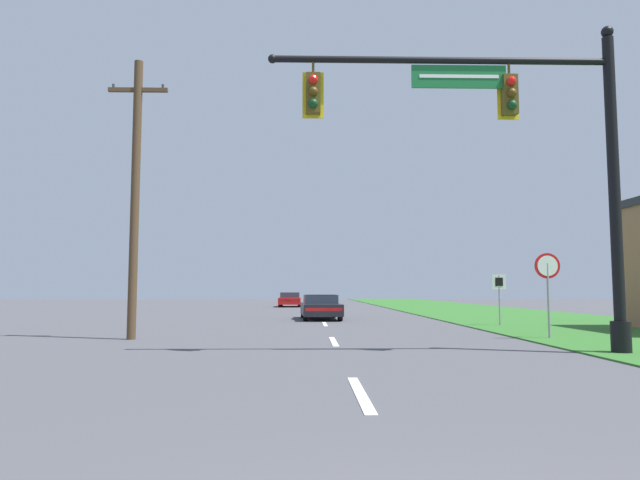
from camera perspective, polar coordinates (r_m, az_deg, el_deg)
The scene contains 8 objects.
grass_verge_right at distance 34.10m, azimuth 18.11°, elevation -7.14°, with size 10.00×110.00×0.04m.
road_center_line at distance 24.21m, azimuth 0.48°, elevation -8.41°, with size 0.16×34.80×0.01m.
signal_mast at distance 14.30m, azimuth 20.24°, elevation 8.19°, with size 8.30×0.47×7.69m.
car_ahead at distance 28.23m, azimuth 0.05°, elevation -6.70°, with size 2.02×4.74×1.19m.
far_car at distance 48.70m, azimuth -3.02°, elevation -5.96°, with size 1.82×4.63×1.19m.
stop_sign at distance 18.26m, azimuth 21.81°, elevation -3.35°, with size 0.76×0.07×2.50m.
route_sign_post at distance 24.11m, azimuth 17.48°, elevation -4.58°, with size 0.55×0.06×2.03m.
utility_pole_near at distance 18.04m, azimuth -18.00°, elevation 4.55°, with size 1.80×0.26×8.43m.
Camera 1 is at (-0.75, -2.16, 1.47)m, focal length 32.00 mm.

